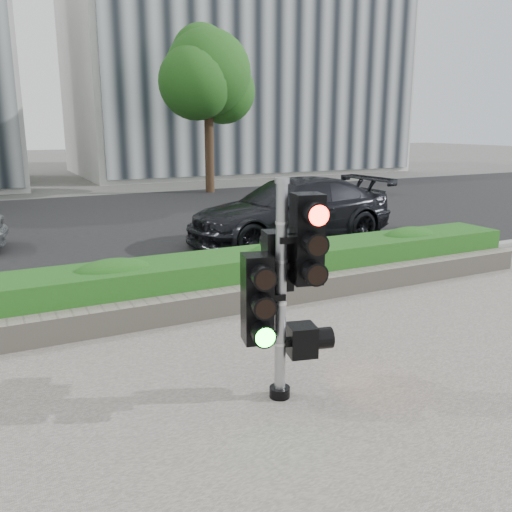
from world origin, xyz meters
TOP-DOWN VIEW (x-y plane):
  - ground at (0.00, 0.00)m, footprint 120.00×120.00m
  - sidewalk at (0.00, -2.50)m, footprint 16.00×11.00m
  - road at (0.00, 10.00)m, footprint 60.00×13.00m
  - curb at (0.00, 3.15)m, footprint 60.00×0.25m
  - stone_wall at (0.00, 1.90)m, footprint 12.00×0.32m
  - hedge at (0.00, 2.55)m, footprint 12.00×1.00m
  - building_right at (11.00, 25.00)m, footprint 18.00×10.00m
  - tree_right at (5.48, 15.55)m, footprint 4.10×3.58m
  - traffic_signal at (-0.26, -0.59)m, footprint 0.79×0.63m
  - car_dark at (3.59, 5.81)m, footprint 5.12×2.38m

SIDE VIEW (x-z plane):
  - ground at x=0.00m, z-range 0.00..0.00m
  - road at x=0.00m, z-range 0.00..0.02m
  - sidewalk at x=0.00m, z-range 0.00..0.03m
  - curb at x=0.00m, z-range 0.00..0.12m
  - stone_wall at x=0.00m, z-range 0.03..0.37m
  - hedge at x=0.00m, z-range 0.03..0.71m
  - car_dark at x=3.59m, z-range 0.02..1.47m
  - traffic_signal at x=-0.26m, z-range 0.14..2.31m
  - tree_right at x=5.48m, z-range 1.22..7.75m
  - building_right at x=11.00m, z-range 0.00..12.00m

